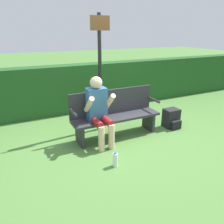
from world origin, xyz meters
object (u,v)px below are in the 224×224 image
(person_seated, at_px, (99,108))
(water_bottle, at_px, (115,160))
(park_bench, at_px, (115,113))
(signpost, at_px, (100,67))
(backpack, at_px, (172,119))

(person_seated, xyz_separation_m, water_bottle, (-0.09, -0.85, -0.56))
(park_bench, xyz_separation_m, signpost, (-0.14, 0.39, 0.85))
(park_bench, bearing_deg, backpack, -8.40)
(backpack, bearing_deg, water_bottle, -155.97)
(water_bottle, bearing_deg, person_seated, 83.67)
(park_bench, height_order, water_bottle, park_bench)
(park_bench, relative_size, backpack, 4.32)
(water_bottle, distance_m, signpost, 1.84)
(person_seated, distance_m, backpack, 1.74)
(person_seated, relative_size, signpost, 0.54)
(backpack, xyz_separation_m, water_bottle, (-1.76, -0.79, -0.08))
(backpack, distance_m, water_bottle, 1.93)
(backpack, relative_size, water_bottle, 1.71)
(park_bench, relative_size, water_bottle, 7.39)
(backpack, bearing_deg, park_bench, 171.60)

